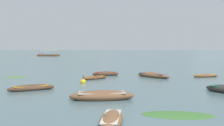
{
  "coord_description": "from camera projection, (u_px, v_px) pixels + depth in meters",
  "views": [
    {
      "loc": [
        -0.98,
        -7.94,
        3.07
      ],
      "look_at": [
        -2.92,
        35.8,
        0.71
      ],
      "focal_mm": 41.16,
      "sensor_mm": 36.0,
      "label": 1
    }
  ],
  "objects": [
    {
      "name": "rowboat_0",
      "position": [
        106.0,
        74.0,
        30.05
      ],
      "size": [
        3.25,
        1.57,
        0.6
      ],
      "color": "#4C3323",
      "rests_on": "ground"
    },
    {
      "name": "rowboat_6",
      "position": [
        95.0,
        78.0,
        26.27
      ],
      "size": [
        2.73,
        2.61,
        0.45
      ],
      "color": "brown",
      "rests_on": "ground"
    },
    {
      "name": "rowboat_7",
      "position": [
        111.0,
        120.0,
        10.59
      ],
      "size": [
        1.12,
        3.18,
        0.48
      ],
      "color": "brown",
      "rests_on": "ground"
    },
    {
      "name": "rowboat_9",
      "position": [
        206.0,
        76.0,
        28.35
      ],
      "size": [
        3.18,
        1.73,
        0.43
      ],
      "color": "brown",
      "rests_on": "ground"
    },
    {
      "name": "mooring_buoy",
      "position": [
        83.0,
        82.0,
        23.27
      ],
      "size": [
        0.51,
        0.51,
        0.87
      ],
      "color": "yellow",
      "rests_on": "ground"
    },
    {
      "name": "weed_patch_2",
      "position": [
        178.0,
        115.0,
        11.92
      ],
      "size": [
        3.48,
        1.76,
        0.14
      ],
      "primitive_type": "ellipsoid",
      "rotation": [
        0.0,
        0.0,
        3.07
      ],
      "color": "#38662D",
      "rests_on": "ground"
    },
    {
      "name": "rowboat_11",
      "position": [
        153.0,
        75.0,
        28.16
      ],
      "size": [
        3.96,
        4.29,
        0.66
      ],
      "color": "brown",
      "rests_on": "ground"
    },
    {
      "name": "weed_patch_0",
      "position": [
        16.0,
        77.0,
        27.96
      ],
      "size": [
        2.96,
        2.8,
        0.14
      ],
      "primitive_type": "ellipsoid",
      "rotation": [
        0.0,
        0.0,
        0.53
      ],
      "color": "#477033",
      "rests_on": "ground"
    },
    {
      "name": "rowboat_1",
      "position": [
        31.0,
        88.0,
        19.2
      ],
      "size": [
        3.49,
        2.64,
        0.53
      ],
      "color": "#4C3323",
      "rests_on": "ground"
    },
    {
      "name": "ferry_0",
      "position": [
        48.0,
        55.0,
        113.02
      ],
      "size": [
        9.67,
        5.14,
        2.54
      ],
      "color": "brown",
      "rests_on": "ground"
    },
    {
      "name": "rowboat_8",
      "position": [
        102.0,
        96.0,
        15.64
      ],
      "size": [
        4.11,
        1.9,
        0.7
      ],
      "color": "brown",
      "rests_on": "ground"
    },
    {
      "name": "mountain_1",
      "position": [
        75.0,
        35.0,
        2261.87
      ],
      "size": [
        792.69,
        792.69,
        255.98
      ],
      "primitive_type": "cone",
      "color": "#56665B",
      "rests_on": "ground"
    },
    {
      "name": "ground_plane",
      "position": [
        124.0,
        50.0,
        1504.39
      ],
      "size": [
        6000.0,
        6000.0,
        0.0
      ],
      "primitive_type": "plane",
      "color": "#476066"
    },
    {
      "name": "mountain_2",
      "position": [
        198.0,
        31.0,
        2623.69
      ],
      "size": [
        954.42,
        954.42,
        371.06
      ],
      "primitive_type": "cone",
      "color": "slate",
      "rests_on": "ground"
    }
  ]
}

